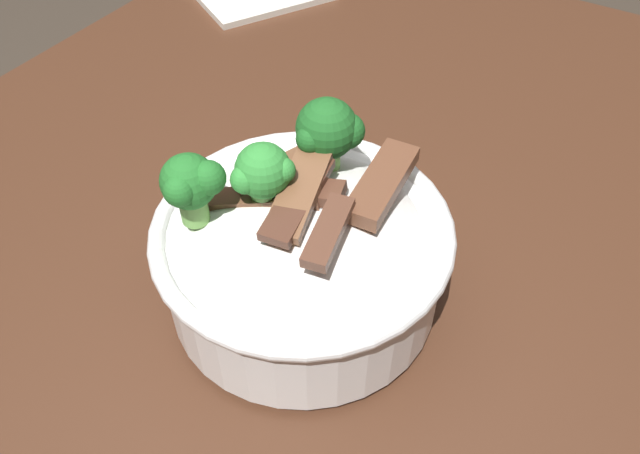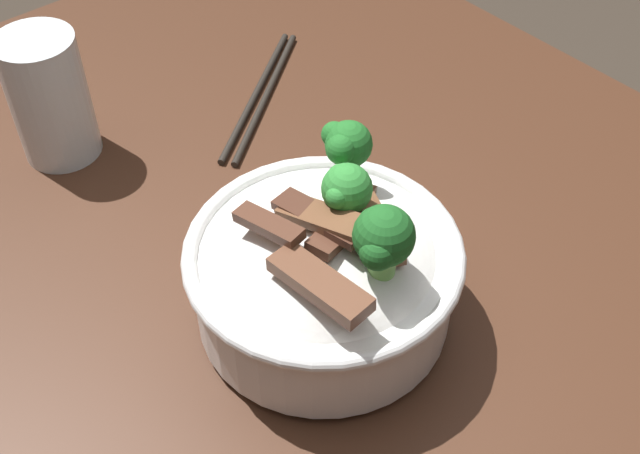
{
  "view_description": "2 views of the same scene",
  "coord_description": "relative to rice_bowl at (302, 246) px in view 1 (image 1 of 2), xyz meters",
  "views": [
    {
      "loc": [
        0.26,
        0.23,
        1.22
      ],
      "look_at": [
        -0.04,
        0.05,
        0.86
      ],
      "focal_mm": 35.52,
      "sensor_mm": 36.0,
      "label": 1
    },
    {
      "loc": [
        -0.29,
        0.33,
        1.34
      ],
      "look_at": [
        0.05,
        0.04,
        0.89
      ],
      "focal_mm": 44.88,
      "sensor_mm": 36.0,
      "label": 2
    }
  ],
  "objects": [
    {
      "name": "dining_table",
      "position": [
        -0.01,
        -0.07,
        -0.19
      ],
      "size": [
        1.18,
        0.77,
        0.83
      ],
      "color": "#472819",
      "rests_on": "ground"
    },
    {
      "name": "rice_bowl",
      "position": [
        0.0,
        0.0,
        0.0
      ],
      "size": [
        0.21,
        0.21,
        0.15
      ],
      "color": "white",
      "rests_on": "dining_table"
    }
  ]
}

